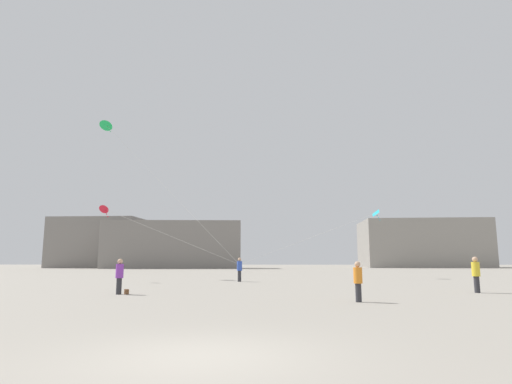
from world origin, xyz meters
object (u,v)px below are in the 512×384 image
at_px(building_left_hall, 98,243).
at_px(handbag_beside_flyer, 127,292).
at_px(person_in_yellow, 476,273).
at_px(kite_crimson_diamond, 107,210).
at_px(kite_emerald_diamond, 107,126).
at_px(building_centre_hall, 174,245).
at_px(person_in_orange, 358,280).
at_px(person_in_blue, 239,268).
at_px(building_right_hall, 421,244).
at_px(kite_cyan_delta, 371,215).
at_px(person_in_purple, 119,275).

bearing_deg(building_left_hall, handbag_beside_flyer, -66.40).
distance_m(person_in_yellow, kite_crimson_diamond, 25.99).
height_order(person_in_yellow, handbag_beside_flyer, person_in_yellow).
relative_size(kite_emerald_diamond, kite_crimson_diamond, 1.32).
xyz_separation_m(person_in_yellow, handbag_beside_flyer, (-17.44, -1.63, -0.87)).
height_order(kite_crimson_diamond, building_centre_hall, building_centre_hall).
distance_m(person_in_orange, building_centre_hall, 73.22).
bearing_deg(person_in_blue, building_centre_hall, -79.51).
xyz_separation_m(person_in_blue, handbag_beside_flyer, (-4.51, -12.43, -0.88)).
relative_size(kite_crimson_diamond, handbag_beside_flyer, 34.76).
bearing_deg(building_centre_hall, kite_emerald_diamond, -85.26).
height_order(kite_emerald_diamond, building_right_hall, kite_emerald_diamond).
height_order(person_in_blue, building_centre_hall, building_centre_hall).
distance_m(kite_emerald_diamond, kite_cyan_delta, 27.09).
xyz_separation_m(kite_emerald_diamond, kite_cyan_delta, (25.57, -0.12, -8.96)).
xyz_separation_m(person_in_blue, building_left_hall, (-35.64, 58.83, 4.33)).
xyz_separation_m(person_in_orange, handbag_beside_flyer, (-10.49, 3.50, -0.75)).
relative_size(kite_crimson_diamond, building_centre_hall, 0.40).
xyz_separation_m(person_in_purple, person_in_blue, (4.86, 12.53, 0.07)).
bearing_deg(person_in_purple, building_right_hall, 107.98).
distance_m(kite_crimson_diamond, building_left_hall, 64.36).
bearing_deg(handbag_beside_flyer, kite_emerald_diamond, 115.70).
distance_m(person_in_blue, kite_emerald_diamond, 20.67).
height_order(kite_crimson_diamond, building_right_hall, building_right_hall).
height_order(person_in_orange, building_centre_hall, building_centre_hall).
bearing_deg(building_right_hall, kite_cyan_delta, -112.24).
bearing_deg(building_centre_hall, kite_crimson_diamond, -82.36).
distance_m(person_in_yellow, building_centre_hall, 71.09).
height_order(building_left_hall, handbag_beside_flyer, building_left_hall).
relative_size(building_left_hall, handbag_beside_flyer, 59.48).
xyz_separation_m(kite_crimson_diamond, handbag_beside_flyer, (5.94, -12.04, -5.39)).
height_order(person_in_purple, kite_emerald_diamond, kite_emerald_diamond).
relative_size(person_in_purple, person_in_blue, 0.93).
relative_size(kite_cyan_delta, building_left_hall, 0.67).
relative_size(kite_cyan_delta, building_right_hall, 0.47).
height_order(person_in_orange, building_left_hall, building_left_hall).
bearing_deg(person_in_yellow, kite_emerald_diamond, -162.45).
relative_size(person_in_yellow, kite_cyan_delta, 0.14).
relative_size(kite_emerald_diamond, handbag_beside_flyer, 45.71).
distance_m(person_in_purple, kite_emerald_diamond, 25.46).
bearing_deg(building_centre_hall, person_in_yellow, -64.49).
xyz_separation_m(person_in_orange, kite_crimson_diamond, (-16.43, 15.54, 4.64)).
distance_m(kite_emerald_diamond, building_left_hall, 57.14).
xyz_separation_m(person_in_yellow, person_in_orange, (-6.95, -5.13, -0.12)).
height_order(person_in_blue, handbag_beside_flyer, person_in_blue).
height_order(person_in_orange, person_in_blue, person_in_blue).
bearing_deg(building_left_hall, kite_emerald_diamond, -67.20).
relative_size(person_in_blue, kite_emerald_diamond, 0.12).
height_order(person_in_orange, handbag_beside_flyer, person_in_orange).
bearing_deg(handbag_beside_flyer, kite_cyan_delta, 49.70).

